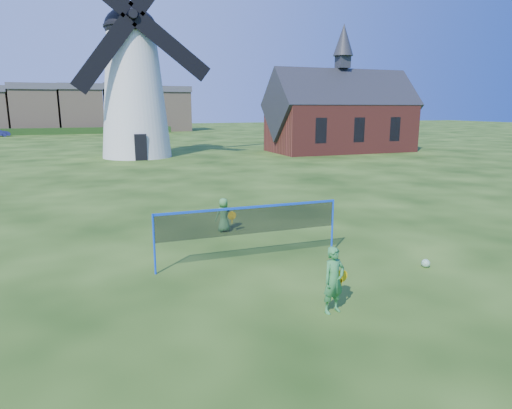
{
  "coord_description": "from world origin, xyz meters",
  "views": [
    {
      "loc": [
        -3.9,
        -10.6,
        4.07
      ],
      "look_at": [
        0.2,
        0.5,
        1.5
      ],
      "focal_mm": 31.28,
      "sensor_mm": 36.0,
      "label": 1
    }
  ],
  "objects": [
    {
      "name": "play_ball",
      "position": [
        4.07,
        -1.8,
        0.11
      ],
      "size": [
        0.22,
        0.22,
        0.22
      ],
      "primitive_type": "sphere",
      "color": "green",
      "rests_on": "ground"
    },
    {
      "name": "windmill",
      "position": [
        -0.22,
        28.18,
        5.95
      ],
      "size": [
        11.81,
        5.66,
        16.82
      ],
      "color": "white",
      "rests_on": "ground"
    },
    {
      "name": "ground",
      "position": [
        0.0,
        0.0,
        0.0
      ],
      "size": [
        220.0,
        220.0,
        0.0
      ],
      "primitive_type": "plane",
      "color": "black",
      "rests_on": "ground"
    },
    {
      "name": "badminton_net",
      "position": [
        -0.11,
        0.15,
        1.14
      ],
      "size": [
        5.05,
        0.05,
        1.55
      ],
      "color": "blue",
      "rests_on": "ground"
    },
    {
      "name": "player_boy",
      "position": [
        0.1,
        3.34,
        0.57
      ],
      "size": [
        0.65,
        0.44,
        1.14
      ],
      "rotation": [
        0.0,
        0.0,
        3.23
      ],
      "color": "#448C44",
      "rests_on": "ground"
    },
    {
      "name": "player_girl",
      "position": [
        0.48,
        -3.25,
        0.69
      ],
      "size": [
        0.7,
        0.42,
        1.38
      ],
      "rotation": [
        0.0,
        0.0,
        0.2
      ],
      "color": "#368844",
      "rests_on": "ground"
    },
    {
      "name": "chapel",
      "position": [
        18.39,
        26.71,
        3.24
      ],
      "size": [
        13.63,
        6.61,
        11.52
      ],
      "color": "brown",
      "rests_on": "ground"
    }
  ]
}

